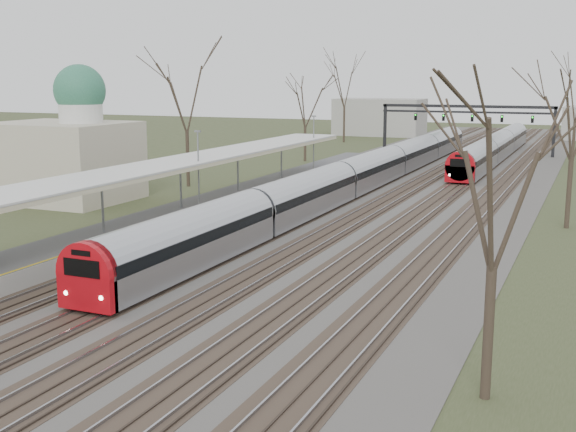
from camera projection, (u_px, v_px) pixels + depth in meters
track_bed at (404, 187)px, 62.14m from camera, size 24.00×160.00×0.22m
platform at (208, 207)px, 49.92m from camera, size 3.50×69.00×1.00m
canopy at (171, 165)px, 45.20m from camera, size 4.10×50.00×3.11m
dome_building at (65, 153)px, 54.70m from camera, size 10.00×8.00×10.30m
signal_gantry at (467, 115)px, 88.25m from camera, size 21.00×0.59×6.08m
tree_west_far at (186, 93)px, 61.07m from camera, size 5.50×5.50×11.33m
tree_east_near at (497, 178)px, 19.89m from camera, size 4.50×4.50×9.27m
tree_east_far at (575, 111)px, 43.70m from camera, size 5.00×5.00×10.30m
train_near at (368, 171)px, 61.69m from camera, size 2.62×75.21×3.05m
train_far at (495, 147)px, 82.85m from camera, size 2.62×45.21×3.05m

